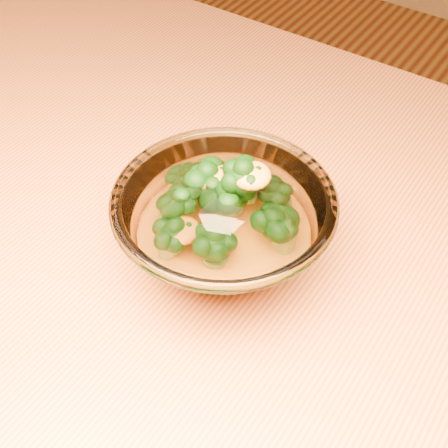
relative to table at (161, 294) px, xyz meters
The scene contains 4 objects.
table is the anchor object (origin of this frame).
glass_bowl 0.16m from the table, ahead, with size 0.19×0.19×0.09m.
cheese_sauce 0.15m from the table, ahead, with size 0.11×0.11×0.03m, color orange.
broccoli_heap 0.17m from the table, 15.59° to the left, with size 0.13×0.12×0.08m.
Camera 1 is at (0.28, -0.30, 1.19)m, focal length 50.00 mm.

